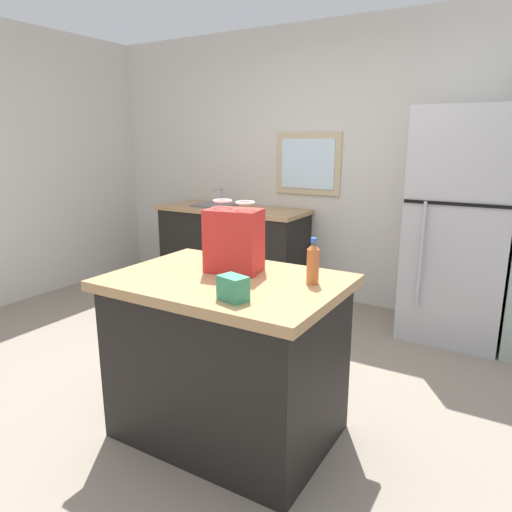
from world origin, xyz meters
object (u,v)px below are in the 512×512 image
Objects in this scene: bottle at (313,263)px; small_box at (233,288)px; refrigerator at (460,227)px; shopping_bag at (234,240)px; kitchen_island at (227,357)px.

small_box is at bearing -116.00° from bottle.
bottle is at bearing 64.00° from small_box.
shopping_bag is at bearing -114.15° from refrigerator.
shopping_bag is at bearing 122.63° from small_box.
shopping_bag is 3.00× the size of small_box.
small_box is (-0.61, -2.32, 0.04)m from refrigerator.
kitchen_island is 0.70m from bottle.
shopping_bag is at bearing -178.93° from bottle.
refrigerator is 7.93× the size of bottle.
shopping_bag is (-0.03, 0.12, 0.61)m from kitchen_island.
small_box is at bearing -50.66° from kitchen_island.
refrigerator is at bearing 77.89° from bottle.
refrigerator is (0.83, 2.05, 0.46)m from kitchen_island.
refrigerator is 2.40m from small_box.
shopping_bag is 1.66× the size of bottle.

